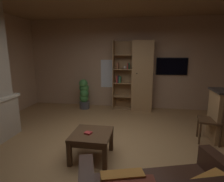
# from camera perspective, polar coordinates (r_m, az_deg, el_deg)

# --- Properties ---
(floor) EXTENTS (6.36, 5.71, 0.02)m
(floor) POSITION_cam_1_polar(r_m,az_deg,el_deg) (3.65, -1.07, -17.84)
(floor) COLOR #A37A4C
(floor) RESTS_ON ground
(wall_back) EXTENTS (6.48, 0.06, 2.86)m
(wall_back) POSITION_cam_1_polar(r_m,az_deg,el_deg) (6.04, 3.85, 8.34)
(wall_back) COLOR tan
(wall_back) RESTS_ON ground
(window_pane_back) EXTENTS (0.64, 0.01, 0.91)m
(window_pane_back) POSITION_cam_1_polar(r_m,az_deg,el_deg) (6.10, -0.54, 5.42)
(window_pane_back) COLOR white
(bookshelf_cabinet) EXTENTS (1.23, 0.41, 2.16)m
(bookshelf_cabinet) POSITION_cam_1_polar(r_m,az_deg,el_deg) (5.77, 8.51, 4.53)
(bookshelf_cabinet) COLOR #A87F51
(bookshelf_cabinet) RESTS_ON ground
(coffee_table) EXTENTS (0.66, 0.67, 0.46)m
(coffee_table) POSITION_cam_1_polar(r_m,az_deg,el_deg) (3.25, -6.36, -14.25)
(coffee_table) COLOR #4C331E
(coffee_table) RESTS_ON ground
(table_book_0) EXTENTS (0.13, 0.12, 0.03)m
(table_book_0) POSITION_cam_1_polar(r_m,az_deg,el_deg) (3.18, -7.45, -12.83)
(table_book_0) COLOR #B22D2D
(table_book_0) RESTS_ON coffee_table
(dining_chair) EXTENTS (0.48, 0.48, 0.92)m
(dining_chair) POSITION_cam_1_polar(r_m,az_deg,el_deg) (4.21, 29.36, -7.27)
(dining_chair) COLOR #4C331E
(dining_chair) RESTS_ON ground
(potted_floor_plant) EXTENTS (0.32, 0.36, 0.97)m
(potted_floor_plant) POSITION_cam_1_polar(r_m,az_deg,el_deg) (5.99, -8.71, -0.84)
(potted_floor_plant) COLOR #4C4C51
(potted_floor_plant) RESTS_ON ground
(wall_mounted_tv) EXTENTS (0.94, 0.06, 0.53)m
(wall_mounted_tv) POSITION_cam_1_polar(r_m,az_deg,el_deg) (6.02, 18.12, 7.32)
(wall_mounted_tv) COLOR black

